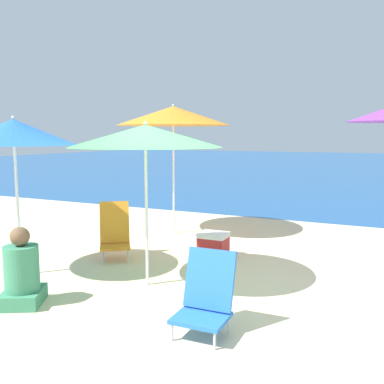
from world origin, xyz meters
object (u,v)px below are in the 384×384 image
(cooler_box, at_px, (213,244))
(beach_chair_orange, at_px, (115,232))
(beach_umbrella_blue, at_px, (14,132))
(person_seated_near, at_px, (22,274))
(beach_chair_blue, at_px, (206,296))
(beach_umbrella_orange, at_px, (173,116))
(beach_umbrella_green, at_px, (145,136))

(cooler_box, bearing_deg, beach_chair_orange, -150.74)
(beach_umbrella_blue, bearing_deg, cooler_box, 44.41)
(person_seated_near, distance_m, cooler_box, 2.89)
(beach_chair_blue, relative_size, person_seated_near, 0.88)
(beach_chair_blue, height_order, beach_chair_orange, beach_chair_orange)
(beach_umbrella_blue, relative_size, beach_umbrella_orange, 0.86)
(beach_umbrella_orange, xyz_separation_m, beach_chair_orange, (-0.02, -1.86, -1.79))
(beach_umbrella_orange, xyz_separation_m, beach_chair_blue, (2.21, -3.51, -1.85))
(beach_chair_blue, height_order, cooler_box, beach_chair_blue)
(beach_umbrella_green, bearing_deg, beach_umbrella_orange, 111.42)
(beach_umbrella_green, height_order, beach_chair_blue, beach_umbrella_green)
(beach_umbrella_green, bearing_deg, person_seated_near, -128.67)
(beach_umbrella_orange, height_order, person_seated_near, beach_umbrella_orange)
(person_seated_near, bearing_deg, cooler_box, 37.72)
(beach_umbrella_orange, height_order, beach_chair_orange, beach_umbrella_orange)
(cooler_box, bearing_deg, beach_umbrella_blue, -135.59)
(beach_umbrella_orange, relative_size, beach_chair_orange, 2.86)
(beach_umbrella_blue, relative_size, beach_chair_blue, 2.75)
(beach_umbrella_blue, distance_m, beach_umbrella_orange, 3.14)
(cooler_box, bearing_deg, beach_umbrella_orange, 138.63)
(beach_umbrella_blue, height_order, person_seated_near, beach_umbrella_blue)
(beach_umbrella_green, xyz_separation_m, beach_chair_blue, (1.16, -0.85, -1.48))
(beach_chair_blue, bearing_deg, beach_umbrella_blue, 169.28)
(beach_chair_blue, xyz_separation_m, beach_chair_orange, (-2.22, 1.65, 0.05))
(beach_umbrella_green, relative_size, beach_chair_orange, 2.38)
(beach_chair_blue, distance_m, person_seated_near, 2.08)
(beach_umbrella_orange, distance_m, beach_chair_orange, 2.58)
(person_seated_near, bearing_deg, beach_umbrella_orange, 63.16)
(cooler_box, bearing_deg, beach_chair_blue, -68.81)
(beach_chair_blue, bearing_deg, beach_chair_orange, 141.72)
(beach_umbrella_blue, distance_m, person_seated_near, 1.88)
(beach_chair_orange, relative_size, person_seated_near, 0.97)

